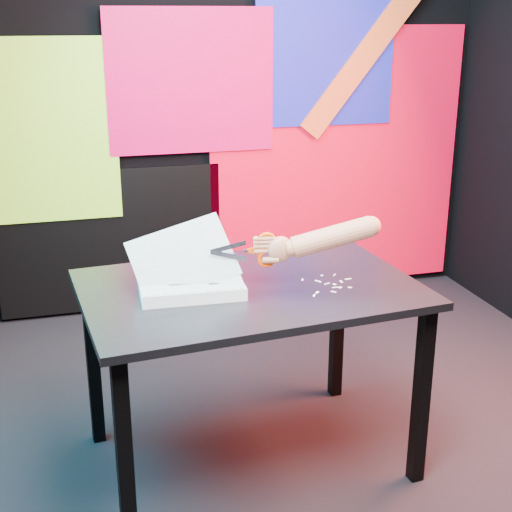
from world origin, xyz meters
name	(u,v)px	position (x,y,z in m)	size (l,w,h in m)	color
room	(325,112)	(0.00, 0.00, 1.35)	(3.01, 3.01, 2.71)	black
backdrop	(245,148)	(0.06, 1.46, 0.96)	(2.88, 0.05, 2.08)	red
work_table	(249,307)	(-0.35, -0.20, 0.66)	(1.29, 0.92, 0.75)	black
printout_stack	(190,284)	(-0.58, -0.20, 0.78)	(0.41, 0.29, 0.28)	silver
scissors	(262,250)	(-0.31, -0.23, 0.90)	(0.24, 0.05, 0.14)	silver
hand_forearm	(323,239)	(-0.09, -0.27, 0.93)	(0.45, 0.13, 0.17)	#B46245
paper_clippings	(330,284)	(-0.06, -0.27, 0.75)	(0.20, 0.20, 0.00)	white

